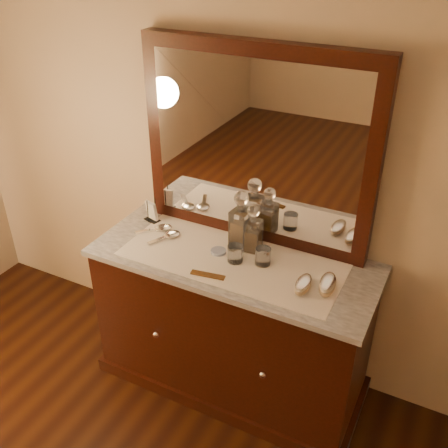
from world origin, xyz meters
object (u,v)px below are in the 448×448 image
Objects in this scene: brush_near at (303,284)px; hand_mirror_outer at (160,228)px; dresser_cabinet at (232,325)px; comb at (208,275)px; decanter_left at (241,225)px; hand_mirror_inner at (169,235)px; mirror_frame at (256,147)px; napkin_rack at (152,212)px; decanter_right at (253,233)px; pin_dish at (218,251)px; brush_far at (328,284)px.

brush_near is 0.87× the size of hand_mirror_outer.
dresser_cabinet is 8.39× the size of comb.
decanter_left reaches higher than brush_near.
hand_mirror_inner is at bearing -163.98° from decanter_left.
brush_near is (0.41, -0.20, -0.10)m from decanter_left.
napkin_rack is (-0.57, -0.12, -0.45)m from mirror_frame.
mirror_frame reaches higher than napkin_rack.
mirror_frame reaches higher than decanter_right.
mirror_frame is at bearing 112.82° from decanter_right.
dresser_cabinet is 17.88× the size of pin_dish.
hand_mirror_inner is at bearing -24.99° from hand_mirror_outer.
pin_dish is 0.58× the size of napkin_rack.
hand_mirror_outer is at bearing 140.99° from comb.
hand_mirror_outer is at bearing 174.90° from brush_far.
decanter_left reaches higher than napkin_rack.
decanter_right reaches higher than brush_far.
brush_far reaches higher than dresser_cabinet.
hand_mirror_inner is at bearing 177.29° from dresser_cabinet.
decanter_left is 0.47m from brush_near.
pin_dish reaches higher than dresser_cabinet.
decanter_left reaches higher than hand_mirror_outer.
dresser_cabinet is at bearing -6.96° from hand_mirror_outer.
decanter_right is (0.08, -0.02, -0.02)m from decanter_left.
decanter_left is (0.02, 0.32, 0.11)m from comb.
pin_dish is 0.45× the size of brush_far.
hand_mirror_outer is at bearing -36.12° from napkin_rack.
hand_mirror_inner is (-0.35, 0.21, 0.00)m from comb.
pin_dish is 0.48m from brush_near.
decanter_left is (0.07, 0.12, 0.11)m from pin_dish.
dresser_cabinet is at bearing -12.65° from napkin_rack.
decanter_left is at bearing 98.23° from dresser_cabinet.
hand_mirror_outer reaches higher than dresser_cabinet.
hand_mirror_outer is (-0.43, 0.25, 0.00)m from comb.
hand_mirror_outer is 0.90× the size of hand_mirror_inner.
decanter_left is 1.75× the size of brush_far.
hand_mirror_inner reaches higher than dresser_cabinet.
dresser_cabinet is 7.98× the size of brush_far.
brush_near is 0.11m from brush_far.
comb is at bearing -165.08° from brush_near.
pin_dish is at bearing 176.71° from brush_far.
mirror_frame is at bearing 30.40° from hand_mirror_inner.
brush_far is at bearing -29.11° from mirror_frame.
napkin_rack reaches higher than dresser_cabinet.
mirror_frame reaches higher than comb.
dresser_cabinet is at bearing 176.68° from brush_far.
brush_far is 0.88× the size of hand_mirror_inner.
brush_near is at bearing 5.92° from comb.
hand_mirror_outer is at bearing -171.61° from decanter_left.
hand_mirror_outer is at bearing -174.90° from decanter_right.
brush_near is at bearing -6.98° from hand_mirror_inner.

